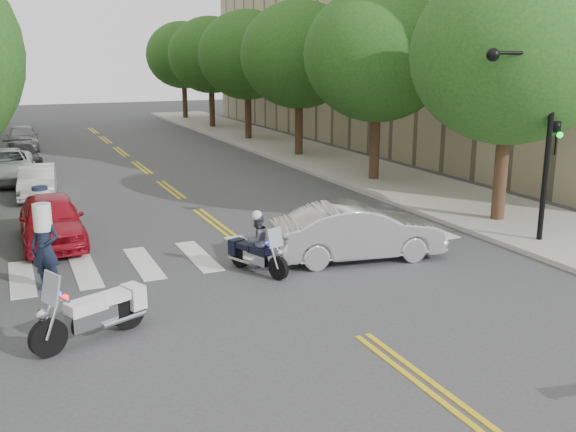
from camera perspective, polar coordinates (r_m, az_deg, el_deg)
ground at (r=13.34m, az=6.63°, el=-10.52°), size 140.00×140.00×0.00m
sidewalk_right at (r=36.44m, az=1.96°, el=5.47°), size 5.00×60.00×0.15m
tree_r_0 at (r=22.27m, az=19.16°, el=13.39°), size 6.40×6.40×8.45m
tree_r_1 at (r=28.67m, az=7.97°, el=14.00°), size 6.40×6.40×8.45m
tree_r_2 at (r=35.73m, az=0.99°, el=14.12°), size 6.40×6.40×8.45m
tree_r_3 at (r=43.11m, az=-3.64°, el=14.09°), size 6.40×6.40×8.45m
tree_r_4 at (r=50.68m, az=-6.90°, el=14.01°), size 6.40×6.40×8.45m
tree_r_5 at (r=58.37m, az=-9.31°, el=13.93°), size 6.40×6.40×8.45m
traffic_signal_pole at (r=19.80m, az=21.35°, el=7.88°), size 2.82×0.42×6.00m
motorcycle_police at (r=16.70m, az=-2.86°, el=-2.58°), size 1.02×1.99×1.68m
motorcycle_parked at (r=13.48m, az=-16.43°, el=-8.16°), size 2.38×1.28×1.62m
officer_standing at (r=16.45m, az=-20.77°, el=-2.75°), size 0.90×0.84×2.06m
convertible at (r=17.91m, az=6.23°, el=-1.38°), size 4.95×2.39×1.56m
parked_car_a at (r=20.48m, az=-20.29°, el=-0.30°), size 1.81×4.43×1.51m
parked_car_b at (r=27.54m, az=-21.38°, el=2.87°), size 1.70×3.98×1.28m
parked_car_c at (r=31.57m, az=-23.81°, el=4.11°), size 2.45×5.19×1.43m
parked_car_d at (r=35.24m, az=-22.62°, el=4.99°), size 1.92×4.34×1.24m
parked_car_e at (r=42.10m, az=-22.52°, el=6.49°), size 1.90×4.40×1.48m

